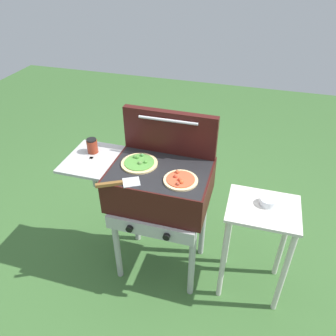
{
  "coord_description": "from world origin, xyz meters",
  "views": [
    {
      "loc": [
        0.51,
        -1.61,
        2.09
      ],
      "look_at": [
        0.05,
        0.0,
        0.92
      ],
      "focal_mm": 35.07,
      "sensor_mm": 36.0,
      "label": 1
    }
  ],
  "objects": [
    {
      "name": "grill",
      "position": [
        -0.01,
        -0.0,
        0.76
      ],
      "size": [
        0.96,
        0.53,
        0.9
      ],
      "color": "#38110F",
      "rests_on": "ground_plane"
    },
    {
      "name": "spatula",
      "position": [
        -0.19,
        -0.22,
        0.91
      ],
      "size": [
        0.26,
        0.17,
        0.02
      ],
      "color": "#B7BABF",
      "rests_on": "grill"
    },
    {
      "name": "pizza_veggie",
      "position": [
        -0.15,
        0.02,
        0.91
      ],
      "size": [
        0.24,
        0.24,
        0.04
      ],
      "color": "#E0C17F",
      "rests_on": "grill"
    },
    {
      "name": "topping_bowl_near",
      "position": [
        0.68,
        0.04,
        0.77
      ],
      "size": [
        0.1,
        0.1,
        0.04
      ],
      "color": "silver",
      "rests_on": "prep_table"
    },
    {
      "name": "grill_lid_open",
      "position": [
        0.0,
        0.21,
        1.05
      ],
      "size": [
        0.63,
        0.08,
        0.3
      ],
      "color": "#38110F",
      "rests_on": "grill"
    },
    {
      "name": "sauce_jar",
      "position": [
        -0.5,
        0.07,
        0.95
      ],
      "size": [
        0.07,
        0.07,
        0.1
      ],
      "color": "maroon",
      "rests_on": "grill"
    },
    {
      "name": "pizza_pepperoni",
      "position": [
        0.15,
        -0.08,
        0.91
      ],
      "size": [
        0.21,
        0.21,
        0.04
      ],
      "color": "beige",
      "rests_on": "grill"
    },
    {
      "name": "prep_table",
      "position": [
        0.66,
        0.0,
        0.53
      ],
      "size": [
        0.44,
        0.36,
        0.74
      ],
      "color": "beige",
      "rests_on": "ground_plane"
    },
    {
      "name": "ground_plane",
      "position": [
        0.0,
        0.0,
        0.0
      ],
      "size": [
        8.0,
        8.0,
        0.0
      ],
      "primitive_type": "plane",
      "color": "#38602D"
    }
  ]
}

